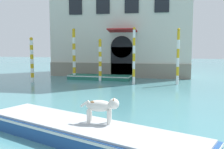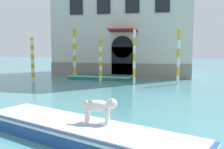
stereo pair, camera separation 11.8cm
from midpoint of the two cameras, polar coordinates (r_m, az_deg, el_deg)
boat_foreground at (r=8.50m, az=-6.12°, el=-12.25°), size 8.04×4.70×0.57m
dog_on_deck at (r=8.28m, az=-2.18°, el=-6.93°), size 1.24×0.41×0.83m
boat_moored_near_palazzo at (r=23.14m, az=-2.45°, el=-0.56°), size 5.60×1.87×0.38m
mooring_pole_0 at (r=22.19m, az=-2.34°, el=3.25°), size 0.27×0.27×3.54m
mooring_pole_1 at (r=23.53m, az=-7.99°, el=4.52°), size 0.28×0.28×4.47m
mooring_pole_2 at (r=20.59m, az=14.42°, el=3.86°), size 0.22×0.22×4.30m
mooring_pole_3 at (r=20.10m, az=5.04°, el=4.07°), size 0.22×0.22×4.37m
mooring_pole_4 at (r=22.33m, az=-16.77°, el=3.15°), size 0.27×0.27×3.65m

